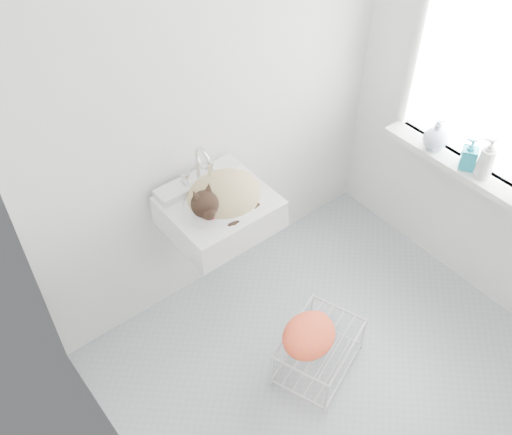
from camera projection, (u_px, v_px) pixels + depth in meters
floor at (333, 370)px, 3.20m from camera, size 2.20×2.00×0.02m
back_wall at (215, 97)px, 2.88m from camera, size 2.20×0.02×2.50m
left_wall at (117, 353)px, 1.83m from camera, size 0.02×2.00×2.50m
window_glass at (489, 73)px, 2.85m from camera, size 0.01×0.80×1.00m
window_frame at (487, 74)px, 2.84m from camera, size 0.04×0.90×1.10m
windowsill at (454, 162)px, 3.18m from camera, size 0.16×0.88×0.04m
sink at (219, 200)px, 2.93m from camera, size 0.53×0.47×0.21m
faucet at (196, 161)px, 2.93m from camera, size 0.19×0.14×0.19m
cat at (222, 195)px, 2.90m from camera, size 0.42×0.34×0.25m
wire_rack at (319, 351)px, 3.11m from camera, size 0.54×0.46×0.27m
towel at (308, 339)px, 2.98m from camera, size 0.36×0.30×0.13m
bottle_a at (481, 176)px, 3.06m from camera, size 0.11×0.11×0.20m
bottle_b at (465, 167)px, 3.12m from camera, size 0.11×0.11×0.18m
bottle_c at (433, 147)px, 3.24m from camera, size 0.19×0.19×0.18m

